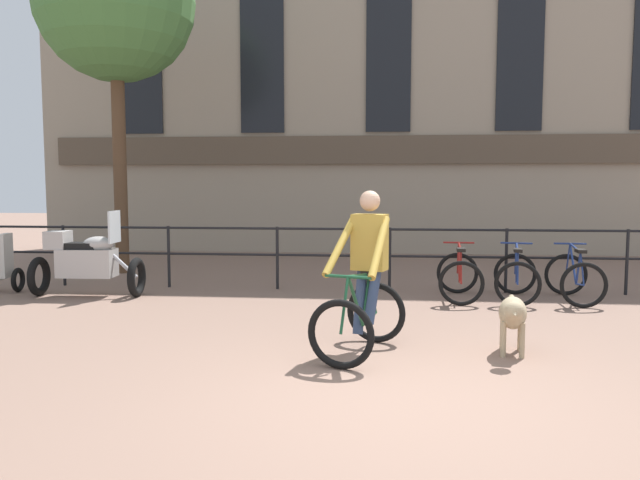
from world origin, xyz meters
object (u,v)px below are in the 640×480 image
cyclist_with_bike (364,280)px  parked_bicycle_mid_right (575,278)px  parked_bicycle_near_lamp (459,276)px  parked_bicycle_mid_left (516,277)px  parked_motorcycle (86,261)px  dog (513,314)px

cyclist_with_bike → parked_bicycle_mid_right: size_ratio=1.49×
parked_bicycle_mid_right → cyclist_with_bike: bearing=48.2°
parked_bicycle_near_lamp → parked_bicycle_mid_left: same height
parked_motorcycle → parked_bicycle_mid_left: size_ratio=1.42×
cyclist_with_bike → parked_bicycle_mid_right: 4.39m
parked_motorcycle → parked_bicycle_mid_right: size_ratio=1.50×
parked_bicycle_mid_right → parked_bicycle_near_lamp: bearing=2.8°
parked_bicycle_near_lamp → cyclist_with_bike: bearing=69.9°
dog → parked_bicycle_mid_left: parked_bicycle_mid_left is taller
cyclist_with_bike → parked_motorcycle: bearing=164.9°
cyclist_with_bike → parked_motorcycle: (-4.43, 2.80, -0.20)m
parked_bicycle_mid_left → dog: bearing=87.2°
dog → parked_motorcycle: 6.58m
parked_bicycle_mid_left → cyclist_with_bike: bearing=64.2°
dog → parked_motorcycle: parked_motorcycle is taller
dog → parked_bicycle_mid_right: size_ratio=0.80×
dog → parked_motorcycle: (-5.97, 2.78, 0.13)m
dog → parked_bicycle_mid_right: parked_bicycle_mid_right is taller
cyclist_with_bike → parked_bicycle_near_lamp: (1.37, 3.11, -0.41)m
parked_motorcycle → parked_bicycle_near_lamp: parked_motorcycle is taller
cyclist_with_bike → dog: 1.57m
parked_bicycle_near_lamp → parked_bicycle_mid_right: same height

